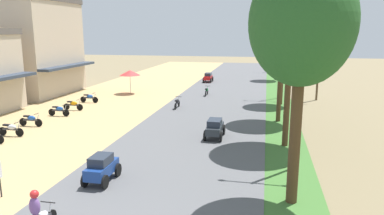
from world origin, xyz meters
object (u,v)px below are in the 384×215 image
at_px(parked_motorbike_sixth, 89,97).
at_px(motorbike_ahead_third, 207,91).
at_px(streetlamp_near, 297,81).
at_px(car_hatchback_blue, 102,167).
at_px(streetlamp_far, 276,43).
at_px(car_sedan_red, 208,77).
at_px(car_sedan_charcoal, 215,127).
at_px(median_tree_third, 282,30).
at_px(parked_motorbike_second, 11,129).
at_px(utility_pole_near, 319,56).
at_px(parked_motorbike_third, 31,119).
at_px(streetlamp_mid, 282,52).
at_px(median_tree_fourth, 284,35).
at_px(parked_motorbike_fourth, 59,110).
at_px(median_tree_fifth, 279,28).
at_px(motorbike_ahead_second, 177,102).
at_px(median_tree_nearest, 302,25).
at_px(parked_motorbike_fifth, 73,104).
at_px(median_tree_second, 291,23).
at_px(motorbike_foreground_rider, 38,214).
at_px(vendor_umbrella, 130,73).

height_order(parked_motorbike_sixth, motorbike_ahead_third, motorbike_ahead_third).
xyz_separation_m(streetlamp_near, car_hatchback_blue, (-8.43, -3.33, -3.63)).
bearing_deg(car_hatchback_blue, streetlamp_far, 80.01).
distance_m(streetlamp_far, car_hatchback_blue, 48.73).
height_order(parked_motorbike_sixth, car_sedan_red, car_sedan_red).
height_order(streetlamp_far, car_sedan_charcoal, streetlamp_far).
xyz_separation_m(median_tree_third, motorbike_ahead_third, (-7.02, 9.82, -6.17)).
distance_m(parked_motorbike_second, car_sedan_charcoal, 13.04).
bearing_deg(utility_pole_near, car_sedan_red, 140.62).
distance_m(parked_motorbike_third, streetlamp_mid, 23.43).
bearing_deg(parked_motorbike_sixth, median_tree_fourth, 8.91).
bearing_deg(car_sedan_red, streetlamp_far, 59.10).
relative_size(parked_motorbike_fourth, streetlamp_mid, 0.23).
bearing_deg(car_sedan_red, median_tree_fifth, 25.08).
bearing_deg(motorbike_ahead_second, median_tree_nearest, -62.07).
height_order(parked_motorbike_fifth, median_tree_third, median_tree_third).
relative_size(parked_motorbike_third, median_tree_second, 0.18).
relative_size(parked_motorbike_third, car_sedan_charcoal, 0.80).
distance_m(median_tree_nearest, motorbike_ahead_third, 25.06).
bearing_deg(streetlamp_far, median_tree_fifth, -89.97).
bearing_deg(utility_pole_near, parked_motorbike_fifth, -156.06).
bearing_deg(median_tree_second, motorbike_foreground_rider, -125.68).
distance_m(parked_motorbike_second, car_sedan_red, 28.70).
xyz_separation_m(parked_motorbike_fifth, motorbike_ahead_second, (8.49, 2.54, 0.02)).
relative_size(vendor_umbrella, streetlamp_mid, 0.32).
bearing_deg(parked_motorbike_fifth, streetlamp_far, 63.12).
bearing_deg(motorbike_ahead_third, parked_motorbike_second, -119.71).
distance_m(parked_motorbike_fourth, parked_motorbike_fifth, 2.21).
distance_m(streetlamp_mid, motorbike_foreground_rider, 28.99).
bearing_deg(parked_motorbike_fifth, car_hatchback_blue, -56.39).
xyz_separation_m(utility_pole_near, motorbike_foreground_rider, (-12.05, -27.32, -3.51)).
relative_size(parked_motorbike_second, motorbike_ahead_second, 1.00).
distance_m(vendor_umbrella, streetlamp_far, 29.92).
height_order(car_hatchback_blue, car_sedan_charcoal, car_hatchback_blue).
height_order(parked_motorbike_fifth, vendor_umbrella, vendor_umbrella).
xyz_separation_m(streetlamp_near, car_sedan_red, (-8.87, 29.67, -3.64)).
distance_m(parked_motorbike_fourth, car_sedan_red, 23.33).
height_order(parked_motorbike_third, median_tree_fourth, median_tree_fourth).
bearing_deg(parked_motorbike_fourth, car_sedan_charcoal, -15.13).
xyz_separation_m(median_tree_fifth, motorbike_foreground_rider, (-8.50, -41.67, -6.17)).
bearing_deg(median_tree_second, motorbike_ahead_second, 134.25).
bearing_deg(median_tree_third, car_hatchback_blue, -121.57).
xyz_separation_m(parked_motorbike_second, parked_motorbike_fifth, (-0.10, 7.94, 0.00)).
bearing_deg(car_sedan_red, streetlamp_mid, -48.61).
relative_size(parked_motorbike_fifth, streetlamp_near, 0.24).
distance_m(parked_motorbike_second, car_hatchback_blue, 10.48).
bearing_deg(vendor_umbrella, streetlamp_far, 58.27).
bearing_deg(car_hatchback_blue, streetlamp_near, 21.55).
relative_size(parked_motorbike_third, streetlamp_near, 0.24).
distance_m(parked_motorbike_second, median_tree_fifth, 36.59).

